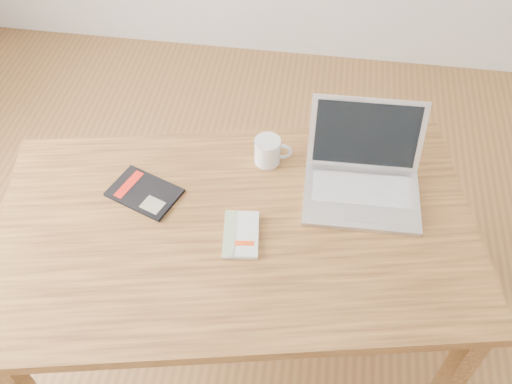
# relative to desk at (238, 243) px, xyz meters

# --- Properties ---
(room) EXTENTS (4.04, 4.04, 2.70)m
(room) POSITION_rel_desk_xyz_m (0.01, -0.06, 0.69)
(room) COLOR brown
(room) RESTS_ON ground
(desk) EXTENTS (1.61, 1.12, 0.75)m
(desk) POSITION_rel_desk_xyz_m (0.00, 0.00, 0.00)
(desk) COLOR brown
(desk) RESTS_ON ground
(white_guidebook) EXTENTS (0.12, 0.18, 0.02)m
(white_guidebook) POSITION_rel_desk_xyz_m (0.02, -0.03, 0.10)
(white_guidebook) COLOR silver
(white_guidebook) RESTS_ON desk
(black_guidebook) EXTENTS (0.25, 0.21, 0.01)m
(black_guidebook) POSITION_rel_desk_xyz_m (-0.32, 0.09, 0.10)
(black_guidebook) COLOR black
(black_guidebook) RESTS_ON desk
(laptop) EXTENTS (0.37, 0.35, 0.25)m
(laptop) POSITION_rel_desk_xyz_m (0.37, 0.22, 0.14)
(laptop) COLOR silver
(laptop) RESTS_ON desk
(coffee_mug) EXTENTS (0.13, 0.09, 0.09)m
(coffee_mug) POSITION_rel_desk_xyz_m (0.06, 0.29, 0.14)
(coffee_mug) COLOR white
(coffee_mug) RESTS_ON desk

